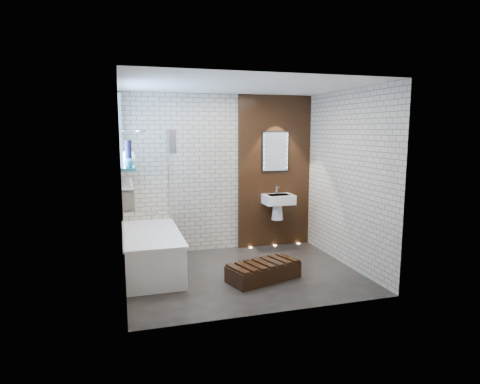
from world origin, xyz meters
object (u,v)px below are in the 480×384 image
object	(u,v)px
bath_screen	(171,179)
washbasin	(278,203)
bathtub	(152,252)
walnut_step	(263,272)
led_mirror	(275,152)

from	to	relation	value
bath_screen	washbasin	world-z (taller)	bath_screen
washbasin	bath_screen	bearing A→B (deg)	-174.22
bathtub	walnut_step	xyz separation A→B (m)	(1.42, -0.75, -0.18)
walnut_step	bath_screen	bearing A→B (deg)	131.96
bathtub	bath_screen	world-z (taller)	bath_screen
bathtub	washbasin	distance (m)	2.32
washbasin	walnut_step	world-z (taller)	washbasin
bathtub	walnut_step	world-z (taller)	bathtub
washbasin	walnut_step	size ratio (longest dim) A/B	0.59
bathtub	walnut_step	bearing A→B (deg)	-27.76
bathtub	bath_screen	bearing A→B (deg)	51.10
bath_screen	led_mirror	size ratio (longest dim) A/B	2.00
bath_screen	washbasin	distance (m)	1.89
washbasin	walnut_step	xyz separation A→B (m)	(-0.75, -1.37, -0.68)
walnut_step	led_mirror	bearing A→B (deg)	63.92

